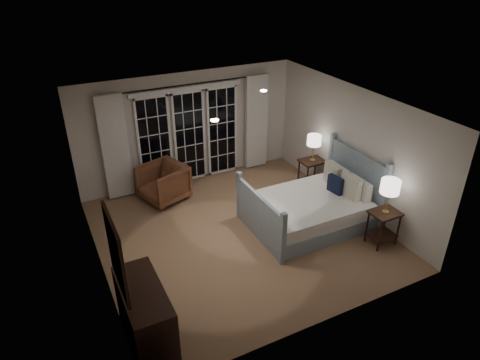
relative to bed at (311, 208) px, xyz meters
name	(u,v)px	position (x,y,z in m)	size (l,w,h in m)	color
floor	(239,233)	(-1.42, 0.31, -0.33)	(5.00, 5.00, 0.00)	#8E6C4C
ceiling	(239,106)	(-1.42, 0.31, 2.17)	(5.00, 5.00, 0.00)	white
wall_left	(92,209)	(-3.92, 0.31, 0.92)	(0.02, 5.00, 2.50)	beige
wall_right	(351,149)	(1.08, 0.31, 0.92)	(0.02, 5.00, 2.50)	beige
wall_back	(188,128)	(-1.42, 2.81, 0.92)	(5.00, 0.02, 2.50)	beige
wall_front	(325,254)	(-1.42, -2.19, 0.92)	(5.00, 0.02, 2.50)	beige
french_doors	(190,135)	(-1.42, 2.76, 0.76)	(2.50, 0.04, 2.20)	black
curtain_rod	(187,85)	(-1.42, 2.71, 1.92)	(0.03, 0.03, 3.50)	black
curtain_left	(115,148)	(-3.07, 2.69, 0.82)	(0.55, 0.10, 2.25)	silver
curtain_right	(256,122)	(0.23, 2.69, 0.82)	(0.55, 0.10, 2.25)	silver
downlight_a	(263,91)	(-0.62, 0.91, 2.16)	(0.12, 0.12, 0.01)	white
downlight_b	(215,120)	(-2.02, -0.09, 2.16)	(0.12, 0.12, 0.01)	white
bed	(311,208)	(0.00, 0.00, 0.00)	(2.24, 1.61, 1.30)	#8799A3
nightstand_left	(383,223)	(0.76, -1.12, 0.11)	(0.51, 0.41, 0.66)	black
nightstand_right	(312,170)	(0.81, 1.16, 0.12)	(0.53, 0.42, 0.68)	black
lamp_left	(390,187)	(0.76, -1.12, 0.84)	(0.33, 0.33, 0.64)	#B49448
lamp_right	(314,141)	(0.81, 1.16, 0.82)	(0.30, 0.30, 0.59)	#B49448
armchair	(163,183)	(-2.28, 2.15, 0.07)	(0.85, 0.88, 0.80)	brown
dresser	(145,315)	(-3.65, -1.37, 0.12)	(0.54, 1.26, 0.89)	black
mirror	(116,254)	(-3.88, -1.37, 1.22)	(0.05, 0.85, 1.00)	black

